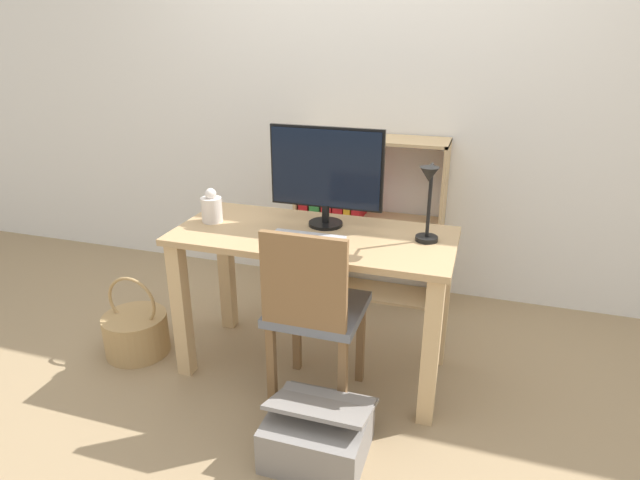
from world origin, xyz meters
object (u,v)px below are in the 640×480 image
at_px(keyboard, 307,239).
at_px(storage_box, 318,433).
at_px(vase, 212,208).
at_px(bookshelf, 343,216).
at_px(chair, 313,309).
at_px(basket, 136,332).
at_px(desk_lamp, 428,197).
at_px(monitor, 326,171).

distance_m(keyboard, storage_box, 0.81).
bearing_deg(storage_box, vase, 141.75).
bearing_deg(bookshelf, chair, -80.86).
bearing_deg(keyboard, vase, 168.72).
xyz_separation_m(vase, basket, (-0.42, -0.16, -0.68)).
xyz_separation_m(chair, bookshelf, (-0.19, 1.15, 0.02)).
height_order(vase, storage_box, vase).
distance_m(chair, bookshelf, 1.17).
bearing_deg(bookshelf, desk_lamp, -55.41).
height_order(monitor, bookshelf, monitor).
relative_size(keyboard, bookshelf, 0.33).
xyz_separation_m(monitor, keyboard, (-0.02, -0.22, -0.26)).
bearing_deg(basket, vase, 21.27).
relative_size(chair, basket, 1.99).
bearing_deg(basket, storage_box, -19.66).
distance_m(monitor, bookshelf, 0.92).
relative_size(monitor, storage_box, 1.30).
height_order(desk_lamp, basket, desk_lamp).
bearing_deg(vase, keyboard, -11.28).
distance_m(monitor, vase, 0.59).
height_order(desk_lamp, chair, desk_lamp).
height_order(keyboard, desk_lamp, desk_lamp).
bearing_deg(desk_lamp, vase, -179.85).
distance_m(desk_lamp, storage_box, 1.07).
bearing_deg(monitor, keyboard, -94.73).
height_order(keyboard, storage_box, keyboard).
height_order(vase, desk_lamp, desk_lamp).
height_order(monitor, desk_lamp, monitor).
distance_m(monitor, basket, 1.33).
relative_size(chair, bookshelf, 0.86).
distance_m(vase, desk_lamp, 1.04).
height_order(chair, bookshelf, bookshelf).
height_order(monitor, basket, monitor).
bearing_deg(monitor, bookshelf, 99.02).
bearing_deg(chair, monitor, 96.23).
distance_m(vase, bookshelf, 1.02).
xyz_separation_m(monitor, vase, (-0.54, -0.11, -0.20)).
xyz_separation_m(bookshelf, basket, (-0.84, -1.05, -0.39)).
relative_size(chair, storage_box, 2.09).
bearing_deg(bookshelf, keyboard, -83.99).
bearing_deg(bookshelf, vase, -115.37).
distance_m(desk_lamp, chair, 0.68).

